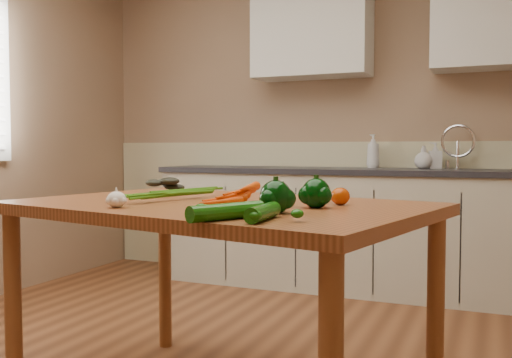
{
  "coord_description": "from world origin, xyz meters",
  "views": [
    {
      "loc": [
        1.25,
        -1.97,
        1.04
      ],
      "look_at": [
        0.3,
        0.25,
        0.92
      ],
      "focal_mm": 40.0,
      "sensor_mm": 36.0,
      "label": 1
    }
  ],
  "objects_px": {
    "pepper_a": "(281,196)",
    "pepper_b": "(316,193)",
    "pepper_c": "(276,197)",
    "soap_bottle_a": "(373,151)",
    "soap_bottle_c": "(424,157)",
    "tomato_a": "(312,193)",
    "table": "(219,226)",
    "zucchini_b": "(227,211)",
    "carrot_bunch": "(215,193)",
    "soap_bottle_b": "(435,155)",
    "leafy_greens": "(168,181)",
    "tomato_b": "(320,196)",
    "tomato_c": "(340,196)",
    "zucchini_a": "(263,212)",
    "garlic_bulb": "(116,200)"
  },
  "relations": [
    {
      "from": "pepper_a",
      "to": "pepper_b",
      "type": "xyz_separation_m",
      "value": [
        0.13,
        0.01,
        0.01
      ]
    },
    {
      "from": "tomato_a",
      "to": "zucchini_a",
      "type": "height_order",
      "value": "tomato_a"
    },
    {
      "from": "carrot_bunch",
      "to": "tomato_a",
      "type": "height_order",
      "value": "carrot_bunch"
    },
    {
      "from": "pepper_a",
      "to": "pepper_b",
      "type": "distance_m",
      "value": 0.13
    },
    {
      "from": "pepper_a",
      "to": "pepper_c",
      "type": "xyz_separation_m",
      "value": [
        0.05,
        -0.19,
        0.01
      ]
    },
    {
      "from": "soap_bottle_a",
      "to": "tomato_b",
      "type": "relative_size",
      "value": 4.12
    },
    {
      "from": "pepper_a",
      "to": "tomato_a",
      "type": "bearing_deg",
      "value": 78.45
    },
    {
      "from": "zucchini_a",
      "to": "carrot_bunch",
      "type": "bearing_deg",
      "value": 131.13
    },
    {
      "from": "soap_bottle_c",
      "to": "tomato_a",
      "type": "distance_m",
      "value": 2.15
    },
    {
      "from": "leafy_greens",
      "to": "tomato_c",
      "type": "distance_m",
      "value": 0.97
    },
    {
      "from": "soap_bottle_a",
      "to": "zucchini_b",
      "type": "bearing_deg",
      "value": 49.59
    },
    {
      "from": "leafy_greens",
      "to": "pepper_c",
      "type": "bearing_deg",
      "value": -38.35
    },
    {
      "from": "carrot_bunch",
      "to": "leafy_greens",
      "type": "height_order",
      "value": "leafy_greens"
    },
    {
      "from": "leafy_greens",
      "to": "carrot_bunch",
      "type": "bearing_deg",
      "value": -40.54
    },
    {
      "from": "pepper_c",
      "to": "tomato_b",
      "type": "xyz_separation_m",
      "value": [
        0.04,
        0.37,
        -0.02
      ]
    },
    {
      "from": "soap_bottle_c",
      "to": "tomato_c",
      "type": "bearing_deg",
      "value": -97.78
    },
    {
      "from": "soap_bottle_c",
      "to": "leafy_greens",
      "type": "relative_size",
      "value": 0.75
    },
    {
      "from": "pepper_c",
      "to": "table",
      "type": "bearing_deg",
      "value": 142.21
    },
    {
      "from": "tomato_b",
      "to": "tomato_c",
      "type": "bearing_deg",
      "value": -16.91
    },
    {
      "from": "pepper_b",
      "to": "tomato_b",
      "type": "distance_m",
      "value": 0.17
    },
    {
      "from": "table",
      "to": "soap_bottle_b",
      "type": "xyz_separation_m",
      "value": [
        0.58,
        2.34,
        0.25
      ]
    },
    {
      "from": "leafy_greens",
      "to": "garlic_bulb",
      "type": "bearing_deg",
      "value": -72.51
    },
    {
      "from": "soap_bottle_b",
      "to": "soap_bottle_c",
      "type": "height_order",
      "value": "soap_bottle_b"
    },
    {
      "from": "carrot_bunch",
      "to": "garlic_bulb",
      "type": "xyz_separation_m",
      "value": [
        -0.23,
        -0.31,
        -0.01
      ]
    },
    {
      "from": "soap_bottle_a",
      "to": "pepper_c",
      "type": "distance_m",
      "value": 2.62
    },
    {
      "from": "table",
      "to": "zucchini_b",
      "type": "xyz_separation_m",
      "value": [
        0.27,
        -0.48,
        0.12
      ]
    },
    {
      "from": "table",
      "to": "pepper_a",
      "type": "bearing_deg",
      "value": -1.3
    },
    {
      "from": "leafy_greens",
      "to": "soap_bottle_c",
      "type": "bearing_deg",
      "value": 63.47
    },
    {
      "from": "pepper_b",
      "to": "zucchini_b",
      "type": "bearing_deg",
      "value": -108.39
    },
    {
      "from": "garlic_bulb",
      "to": "tomato_c",
      "type": "distance_m",
      "value": 0.81
    },
    {
      "from": "soap_bottle_c",
      "to": "zucchini_b",
      "type": "height_order",
      "value": "soap_bottle_c"
    },
    {
      "from": "soap_bottle_a",
      "to": "pepper_b",
      "type": "relative_size",
      "value": 2.47
    },
    {
      "from": "pepper_c",
      "to": "tomato_a",
      "type": "distance_m",
      "value": 0.42
    },
    {
      "from": "pepper_c",
      "to": "tomato_b",
      "type": "relative_size",
      "value": 1.7
    },
    {
      "from": "pepper_b",
      "to": "tomato_a",
      "type": "distance_m",
      "value": 0.23
    },
    {
      "from": "zucchini_a",
      "to": "pepper_b",
      "type": "bearing_deg",
      "value": 84.3
    },
    {
      "from": "soap_bottle_c",
      "to": "tomato_a",
      "type": "relative_size",
      "value": 2.19
    },
    {
      "from": "tomato_b",
      "to": "zucchini_b",
      "type": "relative_size",
      "value": 0.24
    },
    {
      "from": "soap_bottle_c",
      "to": "carrot_bunch",
      "type": "bearing_deg",
      "value": -109.16
    },
    {
      "from": "pepper_b",
      "to": "zucchini_b",
      "type": "height_order",
      "value": "pepper_b"
    },
    {
      "from": "leafy_greens",
      "to": "zucchini_a",
      "type": "distance_m",
      "value": 1.17
    },
    {
      "from": "table",
      "to": "leafy_greens",
      "type": "distance_m",
      "value": 0.61
    },
    {
      "from": "leafy_greens",
      "to": "soap_bottle_a",
      "type": "bearing_deg",
      "value": 73.49
    },
    {
      "from": "leafy_greens",
      "to": "garlic_bulb",
      "type": "distance_m",
      "value": 0.73
    },
    {
      "from": "pepper_a",
      "to": "leafy_greens",
      "type": "bearing_deg",
      "value": 149.59
    },
    {
      "from": "table",
      "to": "carrot_bunch",
      "type": "relative_size",
      "value": 5.98
    },
    {
      "from": "garlic_bulb",
      "to": "tomato_b",
      "type": "relative_size",
      "value": 1.1
    },
    {
      "from": "soap_bottle_a",
      "to": "zucchini_b",
      "type": "relative_size",
      "value": 0.98
    },
    {
      "from": "pepper_a",
      "to": "pepper_c",
      "type": "relative_size",
      "value": 0.76
    },
    {
      "from": "carrot_bunch",
      "to": "zucchini_b",
      "type": "height_order",
      "value": "carrot_bunch"
    }
  ]
}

